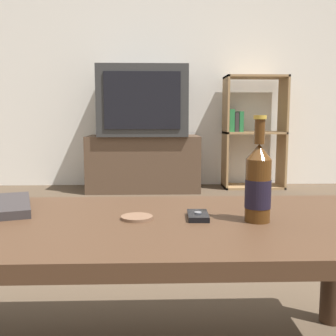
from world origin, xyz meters
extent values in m
cube|color=silver|center=(0.00, 3.02, 1.30)|extent=(8.00, 0.05, 2.60)
cube|color=#422B1C|center=(0.00, 0.00, 0.40)|extent=(1.39, 0.61, 0.04)
cylinder|color=#382417|center=(0.63, 0.24, 0.19)|extent=(0.07, 0.07, 0.38)
cube|color=#4C3828|center=(-0.07, 2.71, 0.26)|extent=(1.04, 0.49, 0.52)
cube|color=#2D2D2D|center=(-0.07, 2.71, 0.83)|extent=(0.80, 0.56, 0.63)
cube|color=black|center=(-0.07, 2.42, 0.83)|extent=(0.66, 0.01, 0.49)
cube|color=#99754C|center=(0.72, 2.81, 0.54)|extent=(0.02, 0.30, 1.08)
cube|color=#99754C|center=(1.29, 2.81, 0.54)|extent=(0.02, 0.30, 1.08)
cube|color=#99754C|center=(1.00, 2.81, 0.01)|extent=(0.58, 0.30, 0.02)
cube|color=#99754C|center=(1.00, 2.81, 0.54)|extent=(0.58, 0.30, 0.02)
cube|color=#99754C|center=(1.00, 2.81, 1.07)|extent=(0.58, 0.30, 0.02)
cube|color=#236B38|center=(0.77, 2.81, 0.66)|extent=(0.05, 0.21, 0.21)
cube|color=#2D2828|center=(0.82, 2.81, 0.64)|extent=(0.04, 0.21, 0.18)
cube|color=#236B38|center=(0.86, 2.81, 0.65)|extent=(0.04, 0.21, 0.19)
cylinder|color=#47280F|center=(0.30, -0.02, 0.50)|extent=(0.06, 0.06, 0.16)
cylinder|color=black|center=(0.30, -0.02, 0.50)|extent=(0.07, 0.07, 0.07)
cone|color=#47280F|center=(0.30, -0.02, 0.60)|extent=(0.06, 0.06, 0.04)
cylinder|color=#47280F|center=(0.30, -0.02, 0.65)|extent=(0.03, 0.03, 0.06)
cylinder|color=#B79333|center=(0.30, -0.02, 0.69)|extent=(0.03, 0.03, 0.01)
cube|color=black|center=(0.15, 0.01, 0.43)|extent=(0.06, 0.10, 0.01)
cylinder|color=slate|center=(0.15, 0.01, 0.44)|extent=(0.02, 0.02, 0.00)
cylinder|color=brown|center=(-0.01, 0.01, 0.43)|extent=(0.08, 0.08, 0.01)
camera|label=1|loc=(0.04, -0.99, 0.69)|focal=42.00mm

